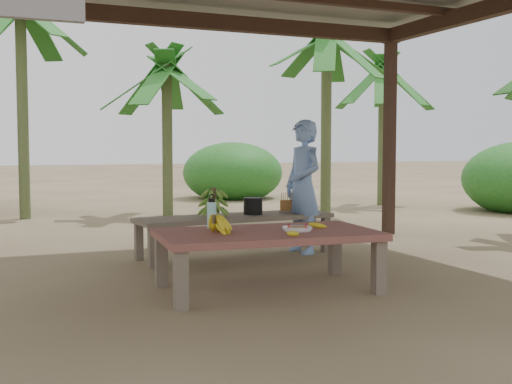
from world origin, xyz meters
name	(u,v)px	position (x,y,z in m)	size (l,w,h in m)	color
ground	(270,283)	(0.00, 0.00, 0.00)	(80.00, 80.00, 0.00)	brown
work_table	(267,239)	(-0.14, -0.26, 0.43)	(1.87, 1.13, 0.50)	brown
bench	(236,220)	(0.22, 1.43, 0.39)	(2.24, 0.79, 0.45)	brown
ripe_banana_bunch	(214,223)	(-0.60, -0.23, 0.58)	(0.27, 0.23, 0.16)	yellow
plate	(297,229)	(0.10, -0.34, 0.52)	(0.25, 0.25, 0.04)	white
loose_banana_front	(293,234)	(-0.08, -0.64, 0.52)	(0.04, 0.15, 0.04)	yellow
loose_banana_side	(317,225)	(0.34, -0.24, 0.52)	(0.04, 0.16, 0.04)	yellow
water_flask	(212,214)	(-0.51, 0.08, 0.62)	(0.08, 0.08, 0.30)	#45D2D9
green_banana_stalk	(214,201)	(-0.05, 1.41, 0.61)	(0.29, 0.29, 0.33)	#598C2D
cooking_pot	(253,206)	(0.43, 1.45, 0.54)	(0.21, 0.21, 0.18)	black
skewer_rack	(286,203)	(0.83, 1.43, 0.57)	(0.18, 0.08, 0.24)	#A57F47
woman	(303,186)	(1.00, 1.34, 0.75)	(0.55, 0.36, 1.51)	#7295D8
banana_plant_ne	(327,50)	(3.08, 4.61, 2.85)	(1.80, 1.80, 3.34)	#596638
banana_plant_n	(167,81)	(0.60, 5.82, 2.35)	(1.80, 1.80, 2.83)	#596638
banana_plant_nw	(20,20)	(-1.75, 6.21, 3.29)	(1.80, 1.80, 3.79)	#596638
banana_plant_far	(383,82)	(5.21, 6.09, 2.54)	(1.80, 1.80, 3.02)	#596638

